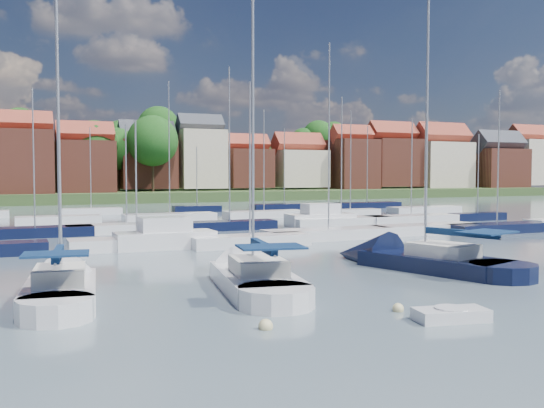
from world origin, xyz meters
name	(u,v)px	position (x,y,z in m)	size (l,w,h in m)	color
ground	(171,224)	(0.00, 40.00, 0.00)	(260.00, 260.00, 0.00)	#485761
sailboat_left	(62,288)	(-13.29, 5.26, 0.36)	(4.07, 10.86, 14.45)	silver
sailboat_centre	(249,277)	(-4.80, 4.70, 0.35)	(4.97, 12.20, 16.09)	silver
sailboat_navy	(408,261)	(5.52, 6.16, 0.35)	(7.15, 13.15, 17.58)	black
tender	(451,315)	(-0.63, -4.91, 0.22)	(2.83, 1.69, 0.57)	silver
buoy_b	(266,329)	(-7.28, -3.34, 0.00)	(0.51, 0.51, 0.51)	beige
buoy_c	(303,303)	(-4.23, -0.05, 0.00)	(0.55, 0.55, 0.55)	#D85914
buoy_d	(398,311)	(-1.51, -2.89, 0.00)	(0.45, 0.45, 0.45)	beige
buoy_e	(382,267)	(4.07, 6.61, 0.00)	(0.46, 0.46, 0.46)	#D85914
marina_field	(202,223)	(1.91, 35.15, 0.43)	(79.62, 41.41, 15.93)	silver
far_shore_town	(89,176)	(2.23, 132.67, 4.61)	(212.46, 90.00, 22.27)	#314924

